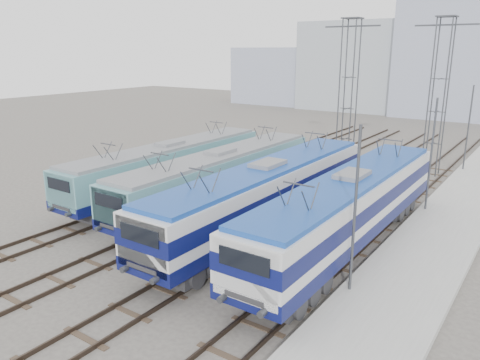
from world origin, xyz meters
name	(u,v)px	position (x,y,z in m)	size (l,w,h in m)	color
ground	(160,261)	(0.00, 0.00, 0.00)	(160.00, 160.00, 0.00)	#514C47
platform	(427,251)	(10.20, 8.00, 0.15)	(4.00, 70.00, 0.30)	#9E9E99
locomotive_far_left	(168,165)	(-6.75, 7.88, 2.14)	(2.72, 17.14, 3.23)	#0B1045
locomotive_center_left	(219,175)	(-2.25, 7.55, 2.17)	(2.75, 17.39, 3.27)	#0B1045
locomotive_center_right	(266,192)	(2.25, 5.77, 2.35)	(2.91, 18.42, 3.46)	#0B1045
locomotive_far_right	(349,205)	(6.75, 6.16, 2.35)	(2.92, 18.46, 3.47)	#0B1045
catenary_tower_west	(348,88)	(0.00, 22.00, 6.64)	(4.50, 1.20, 12.00)	#3F4247
catenary_tower_east	(439,90)	(6.50, 24.00, 6.64)	(4.50, 1.20, 12.00)	#3F4247
mast_front	(355,214)	(8.60, 2.00, 3.50)	(0.12, 0.12, 7.00)	#3F4247
mast_mid	(431,158)	(8.60, 14.00, 3.50)	(0.12, 0.12, 7.00)	#3F4247
mast_rear	(468,130)	(8.60, 26.00, 3.50)	(0.12, 0.12, 7.00)	#3F4247
building_west	(361,66)	(-14.00, 62.00, 7.00)	(18.00, 12.00, 14.00)	#9199A2
building_far_west	(277,76)	(-30.00, 62.00, 5.00)	(14.00, 10.00, 10.00)	#8E95AC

